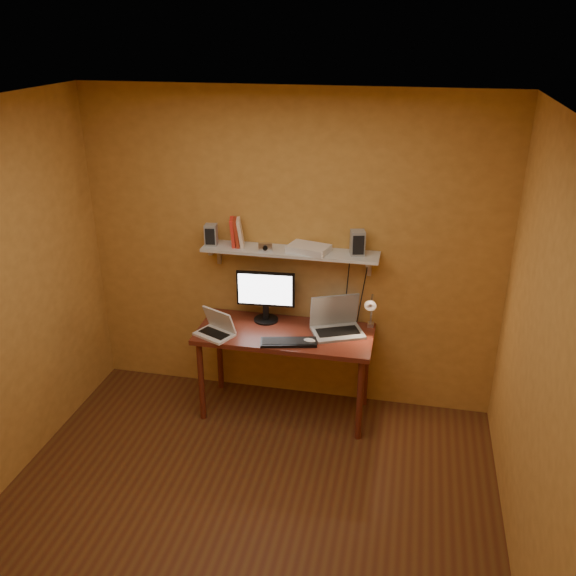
% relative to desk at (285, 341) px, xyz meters
% --- Properties ---
extents(room, '(3.44, 3.24, 2.64)m').
position_rel_desk_xyz_m(room, '(-0.03, -1.28, 0.64)').
color(room, '#583316').
rests_on(room, ground).
extents(desk, '(1.40, 0.60, 0.75)m').
position_rel_desk_xyz_m(desk, '(0.00, 0.00, 0.00)').
color(desk, maroon).
rests_on(desk, ground).
extents(wall_shelf, '(1.40, 0.25, 0.21)m').
position_rel_desk_xyz_m(wall_shelf, '(-0.00, 0.19, 0.69)').
color(wall_shelf, silver).
rests_on(wall_shelf, room).
extents(monitor, '(0.48, 0.21, 0.43)m').
position_rel_desk_xyz_m(monitor, '(-0.20, 0.17, 0.33)').
color(monitor, black).
rests_on(monitor, desk).
extents(laptop, '(0.47, 0.41, 0.29)m').
position_rel_desk_xyz_m(laptop, '(0.40, 0.10, 0.16)').
color(laptop, gray).
rests_on(laptop, desk).
extents(netbook, '(0.35, 0.31, 0.21)m').
position_rel_desk_xyz_m(netbook, '(-0.52, -0.15, 0.14)').
color(netbook, silver).
rests_on(netbook, desk).
extents(keyboard, '(0.45, 0.24, 0.02)m').
position_rel_desk_xyz_m(keyboard, '(0.07, -0.18, 0.10)').
color(keyboard, black).
rests_on(keyboard, desk).
extents(mouse, '(0.11, 0.08, 0.04)m').
position_rel_desk_xyz_m(mouse, '(0.22, -0.14, 0.10)').
color(mouse, silver).
rests_on(mouse, desk).
extents(desk_lamp, '(0.09, 0.23, 0.38)m').
position_rel_desk_xyz_m(desk_lamp, '(0.66, 0.13, 0.29)').
color(desk_lamp, silver).
rests_on(desk_lamp, desk).
extents(speaker_left, '(0.11, 0.11, 0.17)m').
position_rel_desk_xyz_m(speaker_left, '(-0.64, 0.18, 0.80)').
color(speaker_left, gray).
rests_on(speaker_left, wall_shelf).
extents(speaker_right, '(0.13, 0.13, 0.19)m').
position_rel_desk_xyz_m(speaker_right, '(0.52, 0.20, 0.81)').
color(speaker_right, gray).
rests_on(speaker_right, wall_shelf).
extents(books, '(0.15, 0.16, 0.22)m').
position_rel_desk_xyz_m(books, '(-0.44, 0.20, 0.82)').
color(books, red).
rests_on(books, wall_shelf).
extents(shelf_camera, '(0.11, 0.06, 0.06)m').
position_rel_desk_xyz_m(shelf_camera, '(-0.18, 0.13, 0.74)').
color(shelf_camera, silver).
rests_on(shelf_camera, wall_shelf).
extents(router, '(0.35, 0.28, 0.05)m').
position_rel_desk_xyz_m(router, '(0.15, 0.19, 0.74)').
color(router, silver).
rests_on(router, wall_shelf).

